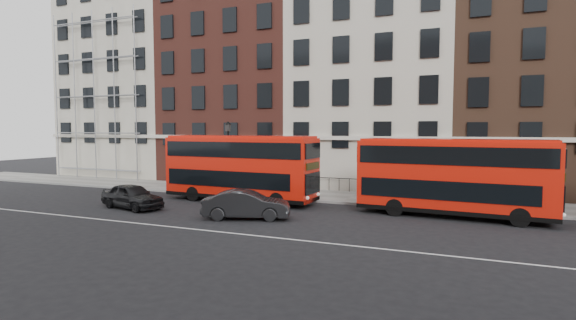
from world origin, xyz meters
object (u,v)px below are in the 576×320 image
at_px(bus_b, 239,166).
at_px(car_rear, 132,196).
at_px(car_front, 246,205).
at_px(bus_c, 453,175).

bearing_deg(bus_b, car_rear, -132.21).
bearing_deg(car_front, car_rear, 69.72).
bearing_deg(bus_b, bus_c, 2.98).
relative_size(bus_b, car_rear, 2.38).
height_order(car_rear, car_front, car_front).
bearing_deg(car_front, bus_b, 13.02).
xyz_separation_m(bus_b, car_rear, (-4.84, -4.80, -1.62)).
xyz_separation_m(car_rear, car_front, (7.98, -0.05, 0.01)).
bearing_deg(bus_c, car_rear, -161.21).
bearing_deg(car_rear, bus_c, -62.59).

